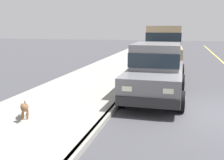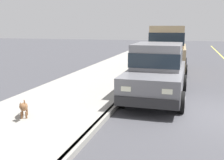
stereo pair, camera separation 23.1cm
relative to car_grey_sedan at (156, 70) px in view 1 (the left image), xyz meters
name	(u,v)px [view 1 (the left image)]	position (x,y,z in m)	size (l,w,h in m)	color
curb	(117,104)	(-1.07, -1.40, -0.91)	(0.16, 64.00, 0.14)	gray
sidewalk	(64,101)	(-2.87, -1.40, -0.91)	(3.60, 64.00, 0.14)	#99968E
car_grey_sedan	(156,70)	(0.00, 0.00, 0.00)	(2.06, 4.61, 1.92)	slate
car_tan_van	(164,46)	(-0.09, 5.83, 0.41)	(2.22, 4.94, 2.52)	tan
dog_brown	(24,108)	(-3.04, -3.46, -0.55)	(0.44, 0.68, 0.49)	brown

